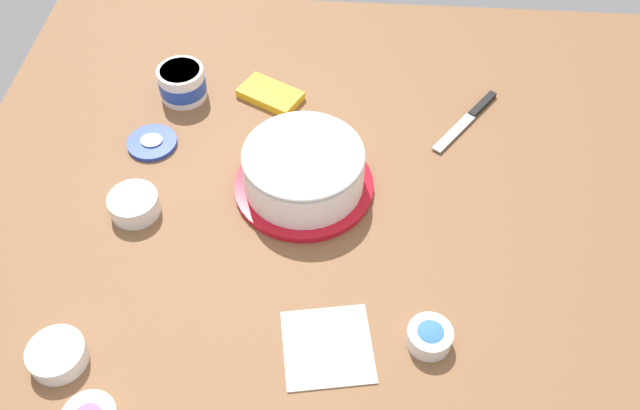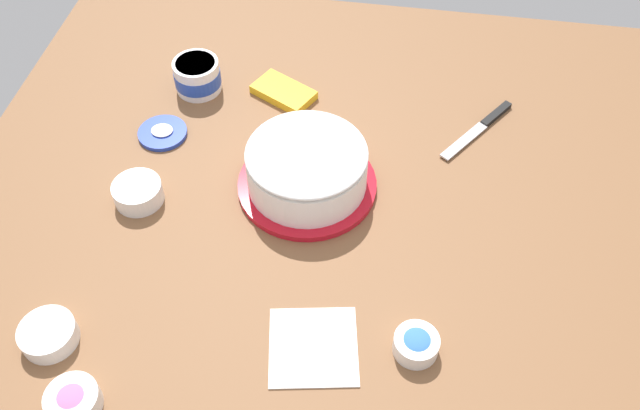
% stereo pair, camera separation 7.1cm
% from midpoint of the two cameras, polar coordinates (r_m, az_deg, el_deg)
% --- Properties ---
extents(ground_plane, '(1.54, 1.54, 0.00)m').
position_cam_midpoint_polar(ground_plane, '(1.32, -0.78, -2.37)').
color(ground_plane, brown).
extents(frosted_cake, '(0.28, 0.28, 0.12)m').
position_cam_midpoint_polar(frosted_cake, '(1.35, -2.89, 2.94)').
color(frosted_cake, red).
rests_on(frosted_cake, ground_plane).
extents(frosting_tub, '(0.11, 0.11, 0.07)m').
position_cam_midpoint_polar(frosting_tub, '(1.60, -12.71, 9.92)').
color(frosting_tub, white).
rests_on(frosting_tub, ground_plane).
extents(frosting_tub_lid, '(0.11, 0.11, 0.02)m').
position_cam_midpoint_polar(frosting_tub_lid, '(1.52, -15.16, 5.03)').
color(frosting_tub_lid, '#233DAD').
rests_on(frosting_tub_lid, ground_plane).
extents(spreading_knife, '(0.15, 0.20, 0.01)m').
position_cam_midpoint_polar(spreading_knife, '(1.56, 11.22, 7.28)').
color(spreading_knife, silver).
rests_on(spreading_knife, ground_plane).
extents(sprinkle_bowl_blue, '(0.08, 0.08, 0.04)m').
position_cam_midpoint_polar(sprinkle_bowl_blue, '(1.18, 7.41, -10.85)').
color(sprinkle_bowl_blue, white).
rests_on(sprinkle_bowl_blue, ground_plane).
extents(sprinkle_bowl_yellow, '(0.10, 0.10, 0.04)m').
position_cam_midpoint_polar(sprinkle_bowl_yellow, '(1.25, -22.65, -11.53)').
color(sprinkle_bowl_yellow, white).
rests_on(sprinkle_bowl_yellow, ground_plane).
extents(sprinkle_bowl_rainbow, '(0.10, 0.10, 0.04)m').
position_cam_midpoint_polar(sprinkle_bowl_rainbow, '(1.39, -16.70, 0.05)').
color(sprinkle_bowl_rainbow, white).
rests_on(sprinkle_bowl_rainbow, ground_plane).
extents(candy_box_lower, '(0.16, 0.13, 0.02)m').
position_cam_midpoint_polar(candy_box_lower, '(1.58, -5.46, 9.12)').
color(candy_box_lower, yellow).
rests_on(candy_box_lower, ground_plane).
extents(paper_napkin, '(0.17, 0.17, 0.01)m').
position_cam_midpoint_polar(paper_napkin, '(1.18, -1.12, -11.77)').
color(paper_napkin, white).
rests_on(paper_napkin, ground_plane).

